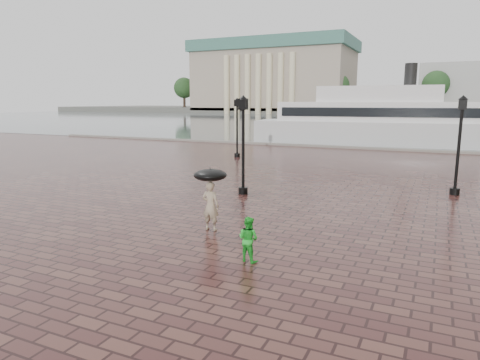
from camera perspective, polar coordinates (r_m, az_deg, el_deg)
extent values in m
plane|color=#361918|center=(9.19, 8.92, -17.39)|extent=(300.00, 300.00, 0.00)
plane|color=#4A555A|center=(99.96, 23.92, 7.10)|extent=(240.00, 240.00, 0.00)
cube|color=slate|center=(40.13, 21.80, 3.58)|extent=(80.00, 0.60, 0.30)
cube|color=#4C4C47|center=(167.89, 24.52, 8.40)|extent=(300.00, 60.00, 2.00)
cube|color=gray|center=(163.37, 4.60, 13.12)|extent=(55.00, 30.00, 22.00)
cube|color=#376558|center=(164.37, 4.66, 17.30)|extent=(57.00, 32.00, 4.00)
cube|color=#A09D98|center=(158.11, 28.37, 10.93)|extent=(30.00, 22.00, 14.00)
cylinder|color=#2D2119|center=(172.52, -7.42, 10.26)|extent=(1.00, 1.00, 8.00)
sphere|color=#1C3B1A|center=(172.60, -7.47, 12.09)|extent=(8.00, 8.00, 8.00)
cylinder|color=#2D2119|center=(158.54, 1.93, 10.33)|extent=(1.00, 1.00, 8.00)
sphere|color=#1C3B1A|center=(158.62, 1.95, 12.32)|extent=(8.00, 8.00, 8.00)
cylinder|color=#2D2119|center=(149.35, 12.75, 10.08)|extent=(1.00, 1.00, 8.00)
sphere|color=#1C3B1A|center=(149.44, 12.84, 12.19)|extent=(8.00, 8.00, 8.00)
cylinder|color=#2D2119|center=(145.86, 24.49, 9.41)|extent=(1.00, 1.00, 8.00)
sphere|color=#1C3B1A|center=(145.96, 24.65, 11.56)|extent=(8.00, 8.00, 8.00)
cylinder|color=black|center=(20.05, 0.41, -1.42)|extent=(0.44, 0.44, 0.30)
cylinder|color=black|center=(19.75, 0.42, 3.84)|extent=(0.14, 0.14, 4.00)
cube|color=black|center=(19.62, 0.43, 10.09)|extent=(0.35, 0.35, 0.50)
sphere|color=beige|center=(19.62, 0.43, 10.09)|extent=(0.28, 0.28, 0.28)
cylinder|color=black|center=(22.25, 26.70, -1.36)|extent=(0.44, 0.44, 0.30)
cylinder|color=black|center=(21.98, 27.09, 3.36)|extent=(0.14, 0.14, 4.00)
cube|color=black|center=(21.86, 27.56, 8.96)|extent=(0.35, 0.35, 0.50)
sphere|color=beige|center=(21.86, 27.56, 8.96)|extent=(0.28, 0.28, 0.28)
cylinder|color=black|center=(33.29, -0.39, 3.33)|extent=(0.44, 0.44, 0.30)
cylinder|color=black|center=(33.11, -0.39, 6.51)|extent=(0.14, 0.14, 4.00)
cube|color=black|center=(33.03, -0.40, 10.23)|extent=(0.35, 0.35, 0.50)
sphere|color=beige|center=(33.03, -0.40, 10.23)|extent=(0.28, 0.28, 0.28)
imported|color=tan|center=(14.33, -3.94, -3.48)|extent=(0.61, 0.41, 1.66)
imported|color=green|center=(11.62, 1.11, -7.87)|extent=(0.68, 0.58, 1.24)
cube|color=#B8B8B8|center=(45.33, 17.67, 6.00)|extent=(24.40, 7.90, 2.30)
cube|color=silver|center=(45.23, 17.82, 8.67)|extent=(19.55, 6.70, 1.92)
cube|color=silver|center=(45.23, 17.94, 10.85)|extent=(11.86, 5.43, 1.53)
cylinder|color=black|center=(45.27, 21.79, 12.81)|extent=(1.15, 1.15, 2.30)
cube|color=black|center=(42.69, 17.68, 8.60)|extent=(18.16, 1.75, 0.86)
cube|color=black|center=(47.77, 17.94, 8.73)|extent=(18.16, 1.75, 0.86)
cylinder|color=black|center=(14.20, -3.97, -1.20)|extent=(0.02, 0.02, 0.95)
ellipsoid|color=black|center=(14.12, -3.99, 0.65)|extent=(1.10, 1.10, 0.39)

